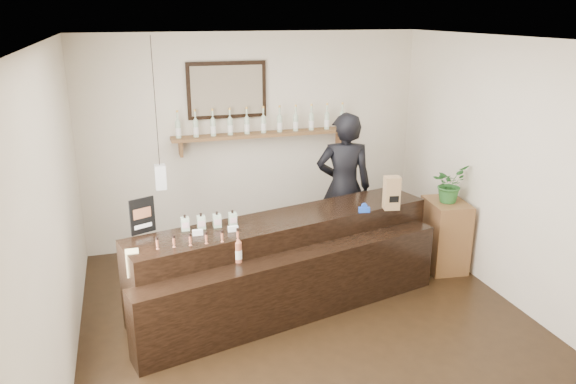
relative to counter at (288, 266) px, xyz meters
The scene contains 10 objects.
ground 0.74m from the counter, 80.05° to the right, with size 5.00×5.00×0.00m, color black.
room_shell 1.38m from the counter, 80.05° to the right, with size 5.00×5.00×5.00m.
back_wall_decor 2.23m from the counter, 91.68° to the left, with size 2.66×0.96×1.69m.
counter is the anchor object (origin of this frame).
promo_sign 1.61m from the counter, behind, with size 0.24×0.12×0.36m.
paper_bag 1.39m from the counter, ahead, with size 0.19×0.16×0.37m.
tape_dispenser 1.04m from the counter, ahead, with size 0.13×0.07×0.10m.
side_cabinet 2.13m from the counter, ahead, with size 0.50×0.64×0.86m.
potted_plant 2.22m from the counter, ahead, with size 0.40×0.35×0.45m, color #2A6729.
shopkeeper 1.54m from the counter, 43.79° to the left, with size 0.78×0.51×2.13m, color black.
Camera 1 is at (-1.64, -4.65, 3.04)m, focal length 35.00 mm.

